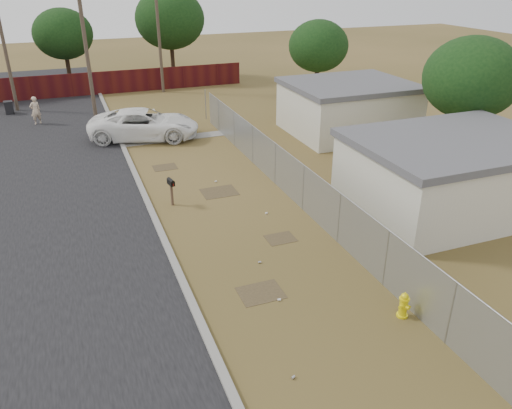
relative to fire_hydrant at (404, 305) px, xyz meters
name	(u,v)px	position (x,y,z in m)	size (l,w,h in m)	color
ground	(234,221)	(-2.70, 7.59, -0.40)	(120.00, 120.00, 0.00)	brown
street	(54,174)	(-9.46, 15.64, -0.38)	(15.10, 60.00, 0.12)	black
chainlink_fence	(293,183)	(0.42, 8.62, 0.40)	(0.10, 27.06, 2.02)	gray
privacy_fence	(59,86)	(-8.70, 32.59, 0.50)	(30.00, 0.12, 1.80)	#43110E
utility_poles	(87,41)	(-6.37, 28.26, 4.30)	(12.60, 8.24, 9.00)	#4F4135
houses	(393,136)	(7.00, 10.73, 1.16)	(9.30, 17.24, 3.10)	beige
horizon_trees	(145,35)	(-1.86, 31.15, 4.23)	(33.32, 31.94, 7.78)	#332417
fire_hydrant	(404,305)	(0.00, 0.00, 0.00)	(0.44, 0.44, 0.85)	yellow
mailbox	(171,184)	(-4.71, 10.01, 0.57)	(0.27, 0.54, 1.23)	brown
pickup_truck	(144,124)	(-4.21, 19.76, 0.49)	(2.95, 6.39, 1.78)	white
pedestrian	(35,110)	(-10.30, 25.37, 0.52)	(0.67, 0.44, 1.83)	beige
trash_bin	(9,107)	(-12.15, 28.76, 0.07)	(0.61, 0.65, 0.90)	black
scattered_litter	(258,252)	(-2.70, 4.93, -0.36)	(2.98, 12.96, 0.07)	white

